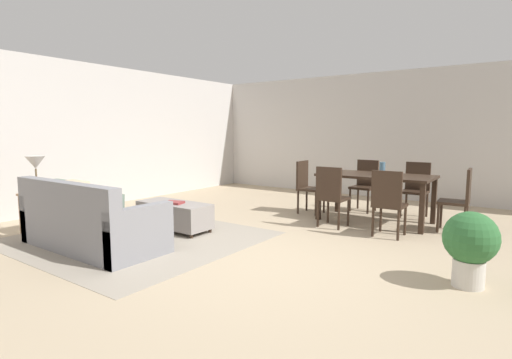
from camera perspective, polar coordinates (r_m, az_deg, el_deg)
name	(u,v)px	position (r m, az deg, el deg)	size (l,w,h in m)	color
ground_plane	(266,259)	(4.59, 1.43, -11.32)	(10.80, 10.80, 0.00)	tan
wall_back	(398,136)	(8.95, 19.80, 5.98)	(9.00, 0.12, 2.70)	beige
wall_left	(80,136)	(8.07, -23.97, 5.73)	(0.12, 11.00, 2.70)	beige
area_rug	(138,237)	(5.67, -16.65, -8.01)	(3.00, 2.80, 0.01)	gray
couch	(90,224)	(5.32, -22.84, -5.94)	(1.96, 0.86, 0.86)	gray
ottoman_table	(174,214)	(5.92, -11.68, -4.94)	(1.15, 0.47, 0.41)	gray
side_table	(38,202)	(6.40, -28.91, -2.79)	(0.40, 0.40, 0.57)	olive
table_lamp	(35,164)	(6.34, -29.19, 1.95)	(0.26, 0.26, 0.53)	brown
dining_table	(376,180)	(6.56, 16.84, -0.09)	(1.72, 0.88, 0.76)	#332319
dining_chair_near_left	(331,193)	(6.01, 10.78, -1.96)	(0.41, 0.41, 0.92)	#332319
dining_chair_near_right	(388,200)	(5.65, 18.51, -2.78)	(0.40, 0.40, 0.92)	#332319
dining_chair_far_left	(365,182)	(7.45, 15.46, -0.38)	(0.42, 0.42, 0.92)	#332319
dining_chair_far_right	(416,186)	(7.20, 22.06, -0.89)	(0.40, 0.40, 0.92)	#332319
dining_chair_head_east	(460,197)	(6.32, 27.37, -2.20)	(0.42, 0.42, 0.92)	#332319
dining_chair_head_west	(307,184)	(7.04, 7.36, -0.60)	(0.41, 0.41, 0.92)	#332319
vase_centerpiece	(382,168)	(6.53, 17.73, 1.53)	(0.09, 0.09, 0.20)	slate
book_on_ottoman	(174,203)	(5.79, -11.76, -3.27)	(0.26, 0.20, 0.03)	maroon
potted_plant	(470,243)	(4.19, 28.50, -8.06)	(0.49, 0.49, 0.71)	beige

